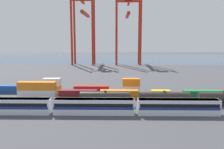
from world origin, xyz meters
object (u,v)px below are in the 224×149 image
object	(u,v)px
gantry_crane_west	(84,22)
gantry_crane_central	(128,23)
shipping_container_4	(161,94)
shipping_container_5	(202,94)
shipping_container_2	(78,94)
shipping_container_3	(119,94)
shipping_container_11	(91,89)
freight_tank_row	(194,99)
passenger_train	(94,106)

from	to	relation	value
gantry_crane_west	gantry_crane_central	xyz separation A→B (m)	(32.34, -0.59, -0.75)
shipping_container_4	shipping_container_5	world-z (taller)	same
shipping_container_2	shipping_container_3	world-z (taller)	same
shipping_container_3	shipping_container_5	size ratio (longest dim) A/B	1.00
gantry_crane_west	gantry_crane_central	distance (m)	32.36
shipping_container_2	shipping_container_3	size ratio (longest dim) A/B	1.00
shipping_container_3	gantry_crane_west	xyz separation A→B (m)	(-24.81, 103.27, 29.18)
shipping_container_2	shipping_container_11	distance (m)	7.75
shipping_container_11	gantry_crane_west	size ratio (longest dim) A/B	0.24
freight_tank_row	shipping_container_3	bearing A→B (deg)	158.65
shipping_container_3	shipping_container_5	bearing A→B (deg)	0.00
shipping_container_2	gantry_crane_central	size ratio (longest dim) A/B	0.25
passenger_train	freight_tank_row	world-z (taller)	freight_tank_row
shipping_container_4	shipping_container_5	size ratio (longest dim) A/B	0.50
passenger_train	freight_tank_row	xyz separation A→B (m)	(27.62, 8.07, -0.14)
freight_tank_row	shipping_container_3	distance (m)	22.61
passenger_train	shipping_container_2	bearing A→B (deg)	112.09
shipping_container_2	shipping_container_3	bearing A→B (deg)	0.00
gantry_crane_west	shipping_container_4	bearing A→B (deg)	-69.80
freight_tank_row	gantry_crane_west	bearing A→B (deg)	112.36
shipping_container_4	shipping_container_11	distance (m)	23.79
passenger_train	shipping_container_5	xyz separation A→B (m)	(32.96, 16.30, -0.84)
shipping_container_11	shipping_container_4	bearing A→B (deg)	-16.77
shipping_container_2	gantry_crane_west	bearing A→B (deg)	96.42
shipping_container_5	gantry_crane_central	bearing A→B (deg)	100.40
gantry_crane_west	shipping_container_3	bearing A→B (deg)	-76.49
passenger_train	shipping_container_3	bearing A→B (deg)	68.03
freight_tank_row	shipping_container_3	world-z (taller)	freight_tank_row
shipping_container_11	shipping_container_5	bearing A→B (deg)	-10.81
shipping_container_2	shipping_container_5	xyz separation A→B (m)	(39.57, 0.00, 0.00)
shipping_container_5	shipping_container_11	bearing A→B (deg)	169.19
shipping_container_3	gantry_crane_central	bearing A→B (deg)	85.81
freight_tank_row	shipping_container_2	distance (m)	35.22
shipping_container_4	passenger_train	bearing A→B (deg)	-140.49
shipping_container_5	passenger_train	bearing A→B (deg)	-153.68
shipping_container_4	shipping_container_3	bearing A→B (deg)	180.00
shipping_container_3	shipping_container_4	xyz separation A→B (m)	(13.19, 0.00, 0.00)
freight_tank_row	gantry_crane_west	world-z (taller)	gantry_crane_west
shipping_container_3	shipping_container_11	world-z (taller)	same
shipping_container_5	gantry_crane_west	size ratio (longest dim) A/B	0.24
gantry_crane_central	shipping_container_11	bearing A→B (deg)	-100.13
passenger_train	shipping_container_2	distance (m)	17.61
shipping_container_5	gantry_crane_west	bearing A→B (deg)	116.37
shipping_container_4	gantry_crane_west	size ratio (longest dim) A/B	0.12
freight_tank_row	shipping_container_11	bearing A→B (deg)	153.77
passenger_train	shipping_container_5	distance (m)	36.78
shipping_container_5	gantry_crane_west	world-z (taller)	gantry_crane_west
passenger_train	shipping_container_11	xyz separation A→B (m)	(-3.02, 23.17, -0.84)
shipping_container_4	shipping_container_2	bearing A→B (deg)	180.00
shipping_container_2	gantry_crane_west	world-z (taller)	gantry_crane_west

